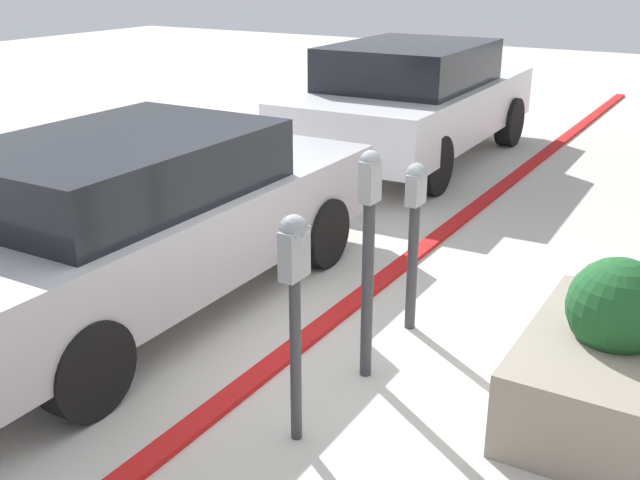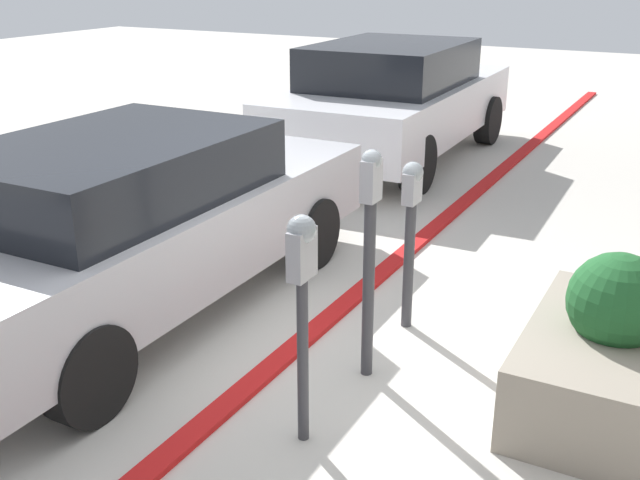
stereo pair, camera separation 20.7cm
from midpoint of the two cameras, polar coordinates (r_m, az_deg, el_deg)
name	(u,v)px [view 2 (the right image)]	position (r m, az deg, el deg)	size (l,w,h in m)	color
ground_plane	(301,355)	(5.33, -2.58, -8.77)	(40.00, 40.00, 0.00)	beige
curb_strip	(291,350)	(5.36, -3.33, -8.38)	(24.50, 0.16, 0.04)	red
parking_meter_nearest	(302,283)	(4.02, -2.85, -3.32)	(0.19, 0.16, 1.37)	#38383D
parking_meter_second	(370,241)	(4.71, 2.56, -0.11)	(0.15, 0.13, 1.54)	#38383D
parking_meter_middle	(411,220)	(5.42, 5.84, 1.51)	(0.18, 0.15, 1.28)	#38383D
planter_box	(609,355)	(4.89, 20.04, -8.26)	(1.59, 0.95, 1.01)	gray
parked_car_middle	(130,219)	(5.95, -15.22, 1.57)	(4.48, 1.86, 1.40)	#B7B7BC
parked_car_rear	(394,98)	(10.40, 5.09, 10.71)	(4.69, 2.09, 1.58)	silver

